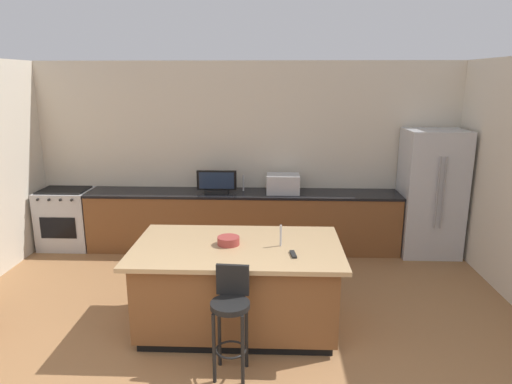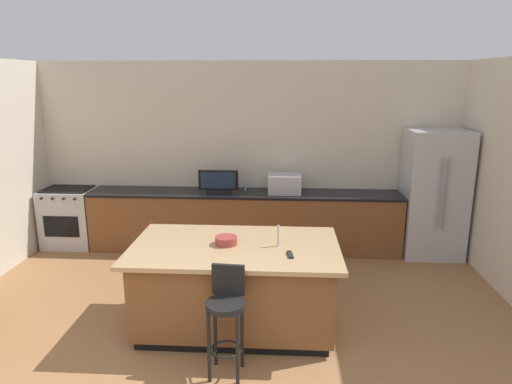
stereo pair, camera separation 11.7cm
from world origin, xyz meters
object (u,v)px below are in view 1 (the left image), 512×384
Objects in this scene: kitchen_island at (238,286)px; bar_stool_center at (231,312)px; microwave at (283,184)px; fruit_bowl at (228,241)px; tv_monitor at (217,183)px; range_oven at (67,218)px; refrigerator at (431,193)px; tv_remote at (293,254)px.

kitchen_island is 0.78m from bar_stool_center.
microwave reaches higher than fruit_bowl.
tv_monitor is 2.20m from fruit_bowl.
tv_monitor is (-0.97, -0.05, 0.02)m from microwave.
range_oven is 3.35m from microwave.
tv_monitor is (-3.12, -0.01, 0.13)m from refrigerator.
tv_remote is (3.36, -2.48, 0.46)m from range_oven.
tv_monitor reaches higher than range_oven.
microwave is (-2.15, 0.04, 0.11)m from refrigerator.
bar_stool_center is at bearing -83.32° from fruit_bowl.
bar_stool_center is (-0.50, -3.01, -0.45)m from microwave.
range_oven is 3.54m from fruit_bowl.
range_oven is 0.94× the size of bar_stool_center.
fruit_bowl reaches higher than bar_stool_center.
refrigerator reaches higher than microwave.
bar_stool_center reaches higher than tv_remote.
tv_monitor reaches higher than tv_remote.
bar_stool_center is (2.80, -3.01, 0.13)m from range_oven.
refrigerator is 3.99m from bar_stool_center.
microwave is at bearing 75.08° from fruit_bowl.
kitchen_island is 2.30× the size of range_oven.
tv_monitor is 0.60× the size of bar_stool_center.
tv_remote is at bearing 47.89° from bar_stool_center.
microwave is (0.50, 2.24, 0.57)m from kitchen_island.
refrigerator is at bearing -0.43° from range_oven.
microwave is at bearing 83.67° from tv_remote.
fruit_bowl is at bearing -79.99° from tv_monitor.
microwave is at bearing 0.02° from range_oven.
range_oven is at bearing -179.98° from microwave.
tv_monitor is at bearing 105.35° from tv_remote.
microwave reaches higher than bar_stool_center.
tv_monitor reaches higher than kitchen_island.
bar_stool_center reaches higher than range_oven.
range_oven is 1.90× the size of microwave.
tv_monitor is at bearing 103.25° from bar_stool_center.
refrigerator reaches higher than kitchen_island.
range_oven is (-5.45, 0.04, -0.47)m from refrigerator.
refrigerator is (2.65, 2.20, 0.46)m from kitchen_island.
microwave is at bearing 3.04° from tv_monitor.
microwave is 0.82× the size of tv_monitor.
kitchen_island is 12.37× the size of tv_remote.
tv_monitor is 3.44× the size of tv_remote.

